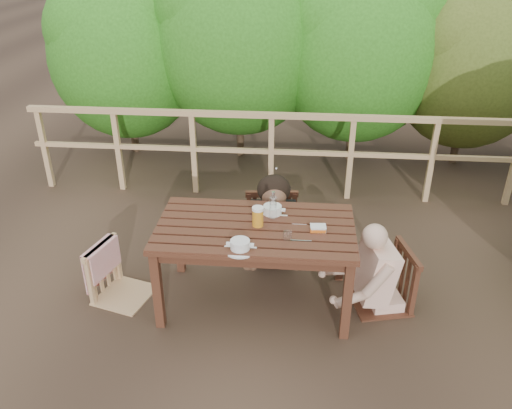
# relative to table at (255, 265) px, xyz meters

# --- Properties ---
(ground) EXTENTS (60.00, 60.00, 0.00)m
(ground) POSITION_rel_table_xyz_m (0.00, 0.00, -0.36)
(ground) COLOR #473325
(ground) RESTS_ON ground
(table) EXTENTS (1.56, 0.88, 0.72)m
(table) POSITION_rel_table_xyz_m (0.00, 0.00, 0.00)
(table) COLOR #402215
(table) RESTS_ON ground
(chair_left) EXTENTS (0.55, 0.55, 0.89)m
(chair_left) POSITION_rel_table_xyz_m (-1.13, -0.04, 0.08)
(chair_left) COLOR tan
(chair_left) RESTS_ON ground
(chair_far) EXTENTS (0.56, 0.56, 1.03)m
(chair_far) POSITION_rel_table_xyz_m (0.09, 0.77, 0.16)
(chair_far) COLOR #402215
(chair_far) RESTS_ON ground
(chair_right) EXTENTS (0.57, 0.57, 0.95)m
(chair_right) POSITION_rel_table_xyz_m (1.04, 0.07, 0.11)
(chair_right) COLOR #402215
(chair_right) RESTS_ON ground
(woman) EXTENTS (0.61, 0.72, 1.35)m
(woman) POSITION_rel_table_xyz_m (0.09, 0.79, 0.31)
(woman) COLOR black
(woman) RESTS_ON ground
(diner_right) EXTENTS (0.73, 0.64, 1.26)m
(diner_right) POSITION_rel_table_xyz_m (1.07, 0.07, 0.27)
(diner_right) COLOR beige
(diner_right) RESTS_ON ground
(railing) EXTENTS (5.60, 0.10, 1.01)m
(railing) POSITION_rel_table_xyz_m (0.00, 2.00, 0.14)
(railing) COLOR tan
(railing) RESTS_ON ground
(hedge_row) EXTENTS (6.60, 1.60, 3.80)m
(hedge_row) POSITION_rel_table_xyz_m (0.40, 3.20, 1.54)
(hedge_row) COLOR #2A6918
(hedge_row) RESTS_ON ground
(soup_near) EXTENTS (0.24, 0.24, 0.08)m
(soup_near) POSITION_rel_table_xyz_m (-0.08, -0.33, 0.40)
(soup_near) COLOR white
(soup_near) RESTS_ON table
(soup_far) EXTENTS (0.25, 0.25, 0.08)m
(soup_far) POSITION_rel_table_xyz_m (0.12, 0.21, 0.40)
(soup_far) COLOR white
(soup_far) RESTS_ON table
(beer_glass) EXTENTS (0.09, 0.09, 0.18)m
(beer_glass) POSITION_rel_table_xyz_m (0.02, 0.01, 0.45)
(beer_glass) COLOR orange
(beer_glass) RESTS_ON table
(bottle) EXTENTS (0.06, 0.06, 0.25)m
(bottle) POSITION_rel_table_xyz_m (0.13, 0.13, 0.49)
(bottle) COLOR silver
(bottle) RESTS_ON table
(tumbler) EXTENTS (0.07, 0.07, 0.08)m
(tumbler) POSITION_rel_table_xyz_m (0.26, -0.17, 0.40)
(tumbler) COLOR white
(tumbler) RESTS_ON table
(butter_tub) EXTENTS (0.13, 0.10, 0.05)m
(butter_tub) POSITION_rel_table_xyz_m (0.49, -0.02, 0.39)
(butter_tub) COLOR white
(butter_tub) RESTS_ON table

